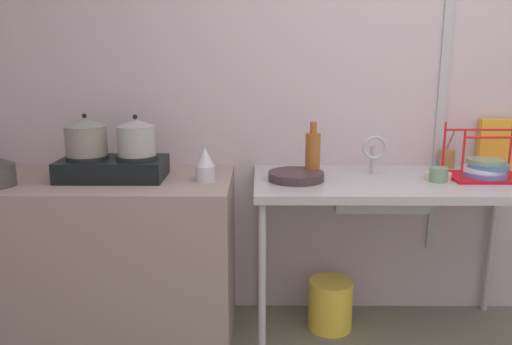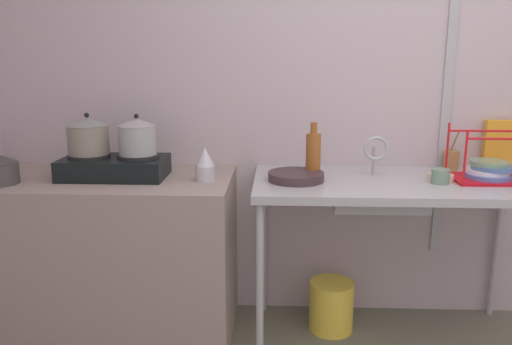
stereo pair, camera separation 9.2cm
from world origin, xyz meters
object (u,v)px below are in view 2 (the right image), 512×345
(faucet, at_px, (376,151))
(bucket_on_floor, at_px, (331,306))
(pot_on_right_burner, at_px, (137,136))
(small_bowl_on_drainboard, at_px, (440,178))
(utensil_jar, at_px, (451,160))
(sink_basin, at_px, (378,194))
(bottle_by_sink, at_px, (313,154))
(cereal_box, at_px, (503,145))
(stove, at_px, (115,167))
(cup_by_rack, at_px, (440,176))
(frying_pan, at_px, (296,176))
(percolator, at_px, (205,164))
(pot_on_left_burner, at_px, (88,136))
(dish_rack, at_px, (489,171))

(faucet, relative_size, bucket_on_floor, 0.76)
(bucket_on_floor, bearing_deg, pot_on_right_burner, -175.21)
(small_bowl_on_drainboard, xyz_separation_m, utensil_jar, (0.14, 0.29, 0.03))
(sink_basin, relative_size, bottle_by_sink, 1.59)
(faucet, bearing_deg, cereal_box, 15.67)
(small_bowl_on_drainboard, bearing_deg, cereal_box, 35.58)
(stove, relative_size, cup_by_rack, 5.87)
(stove, relative_size, frying_pan, 1.88)
(sink_basin, bearing_deg, percolator, 179.99)
(frying_pan, xyz_separation_m, cereal_box, (1.14, 0.32, 0.11))
(stove, xyz_separation_m, bucket_on_floor, (1.14, 0.09, -0.80))
(pot_on_left_burner, bearing_deg, pot_on_right_burner, -0.00)
(frying_pan, relative_size, cereal_box, 1.04)
(small_bowl_on_drainboard, height_order, bottle_by_sink, bottle_by_sink)
(dish_rack, bearing_deg, utensil_jar, 113.36)
(pot_on_left_burner, distance_m, bucket_on_floor, 1.59)
(faucet, height_order, bottle_by_sink, bottle_by_sink)
(pot_on_left_burner, bearing_deg, bottle_by_sink, 2.39)
(faucet, bearing_deg, sink_basin, -91.52)
(pot_on_right_burner, height_order, frying_pan, pot_on_right_burner)
(pot_on_left_burner, distance_m, utensil_jar, 1.95)
(pot_on_right_burner, bearing_deg, stove, 180.00)
(utensil_jar, height_order, bucket_on_floor, utensil_jar)
(cereal_box, xyz_separation_m, bucket_on_floor, (-0.93, -0.20, -0.88))
(small_bowl_on_drainboard, bearing_deg, pot_on_right_burner, 179.54)
(percolator, relative_size, bucket_on_floor, 0.61)
(pot_on_right_burner, relative_size, small_bowl_on_drainboard, 1.61)
(pot_on_left_burner, bearing_deg, stove, -0.00)
(dish_rack, bearing_deg, cereal_box, 57.63)
(pot_on_left_burner, relative_size, dish_rack, 0.56)
(bucket_on_floor, bearing_deg, cereal_box, 12.36)
(cereal_box, bearing_deg, frying_pan, -159.28)
(small_bowl_on_drainboard, height_order, utensil_jar, utensil_jar)
(faucet, bearing_deg, percolator, -171.23)
(faucet, height_order, bucket_on_floor, faucet)
(bucket_on_floor, bearing_deg, utensil_jar, 16.41)
(faucet, bearing_deg, frying_pan, -164.59)
(cup_by_rack, bearing_deg, faucet, 154.93)
(faucet, distance_m, frying_pan, 0.44)
(faucet, distance_m, small_bowl_on_drainboard, 0.34)
(bottle_by_sink, bearing_deg, dish_rack, -1.49)
(small_bowl_on_drainboard, bearing_deg, cup_by_rack, -108.67)
(dish_rack, relative_size, small_bowl_on_drainboard, 2.90)
(frying_pan, bearing_deg, bucket_on_floor, 28.34)
(percolator, height_order, cup_by_rack, percolator)
(pot_on_right_burner, bearing_deg, cup_by_rack, -2.02)
(sink_basin, xyz_separation_m, bucket_on_floor, (-0.20, 0.13, -0.68))
(pot_on_right_burner, distance_m, dish_rack, 1.78)
(stove, xyz_separation_m, sink_basin, (1.34, -0.05, -0.12))
(pot_on_right_burner, relative_size, utensil_jar, 0.98)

